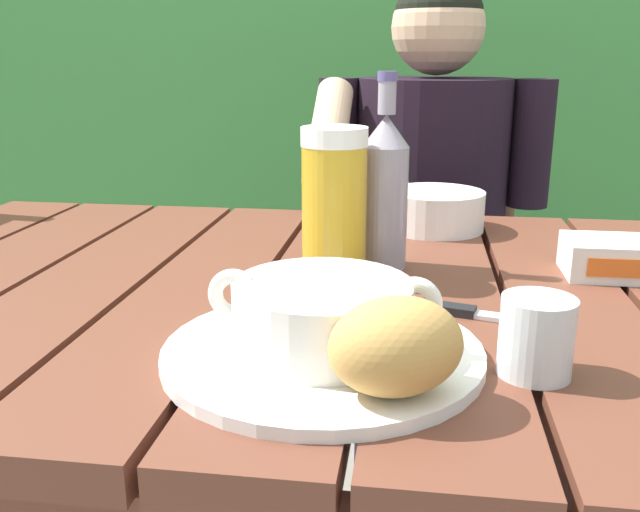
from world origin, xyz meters
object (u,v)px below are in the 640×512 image
(beer_bottle, at_px, (385,189))
(butter_tub, at_px, (614,258))
(table_knife, at_px, (472,313))
(diner_bowl, at_px, (435,210))
(chair_near_diner, at_px, (425,290))
(person_eating, at_px, (429,215))
(bread_roll, at_px, (396,346))
(soup_bowl, at_px, (323,313))
(serving_plate, at_px, (323,352))
(beer_glass, at_px, (334,204))
(water_glass_small, at_px, (536,337))

(beer_bottle, xyz_separation_m, butter_tub, (0.29, 0.00, -0.08))
(table_knife, xyz_separation_m, diner_bowl, (-0.03, 0.39, 0.03))
(butter_tub, bearing_deg, diner_bowl, 135.98)
(chair_near_diner, distance_m, person_eating, 0.31)
(bread_roll, distance_m, diner_bowl, 0.60)
(chair_near_diner, distance_m, soup_bowl, 1.12)
(bread_roll, height_order, butter_tub, bread_roll)
(person_eating, xyz_separation_m, diner_bowl, (0.00, -0.35, 0.09))
(butter_tub, bearing_deg, soup_bowl, -137.75)
(person_eating, distance_m, bread_roll, 0.95)
(soup_bowl, bearing_deg, table_knife, 41.42)
(person_eating, distance_m, butter_tub, 0.61)
(table_knife, bearing_deg, bread_roll, -109.97)
(person_eating, bearing_deg, diner_bowl, -89.51)
(serving_plate, height_order, beer_bottle, beer_bottle)
(beer_glass, relative_size, table_knife, 1.13)
(person_eating, bearing_deg, chair_near_diner, 89.15)
(butter_tub, distance_m, table_knife, 0.26)
(chair_near_diner, xyz_separation_m, soup_bowl, (-0.11, -1.06, 0.34))
(bread_roll, height_order, water_glass_small, bread_roll)
(soup_bowl, height_order, water_glass_small, soup_bowl)
(serving_plate, relative_size, beer_bottle, 1.18)
(beer_glass, bearing_deg, soup_bowl, -85.37)
(diner_bowl, bearing_deg, butter_tub, -44.02)
(person_eating, bearing_deg, table_knife, -87.05)
(serving_plate, height_order, diner_bowl, diner_bowl)
(beer_glass, bearing_deg, diner_bowl, 64.32)
(serving_plate, xyz_separation_m, water_glass_small, (0.19, -0.01, 0.03))
(diner_bowl, bearing_deg, beer_glass, -115.68)
(serving_plate, height_order, water_glass_small, water_glass_small)
(chair_near_diner, height_order, diner_bowl, chair_near_diner)
(butter_tub, bearing_deg, beer_bottle, -179.37)
(water_glass_small, height_order, table_knife, water_glass_small)
(chair_near_diner, bearing_deg, butter_tub, -73.68)
(serving_plate, height_order, table_knife, serving_plate)
(serving_plate, bearing_deg, water_glass_small, -1.79)
(soup_bowl, relative_size, bread_roll, 1.60)
(chair_near_diner, bearing_deg, beer_glass, -99.08)
(chair_near_diner, height_order, bread_roll, chair_near_diner)
(water_glass_small, relative_size, butter_tub, 0.58)
(bread_roll, distance_m, beer_bottle, 0.39)
(serving_plate, bearing_deg, table_knife, 41.42)
(table_knife, bearing_deg, soup_bowl, -138.58)
(beer_glass, distance_m, table_knife, 0.22)
(chair_near_diner, height_order, beer_bottle, beer_bottle)
(beer_bottle, xyz_separation_m, diner_bowl, (0.07, 0.22, -0.07))
(water_glass_small, distance_m, diner_bowl, 0.53)
(chair_near_diner, bearing_deg, diner_bowl, -90.00)
(serving_plate, distance_m, soup_bowl, 0.04)
(butter_tub, bearing_deg, beer_glass, -170.90)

